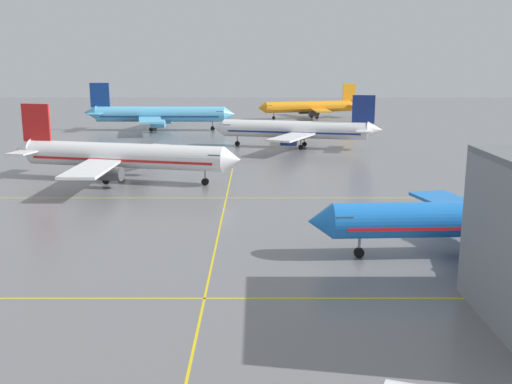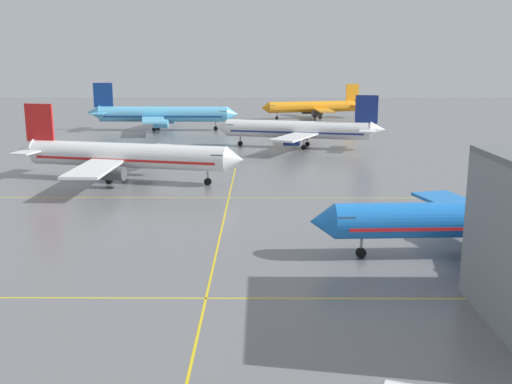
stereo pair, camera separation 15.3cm
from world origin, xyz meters
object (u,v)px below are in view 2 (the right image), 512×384
airliner_second_row (488,220)px  airliner_far_left_stand (299,130)px  airliner_third_row (124,156)px  airliner_distant_taxiway (314,107)px  airliner_far_right_stand (162,114)px

airliner_second_row → airliner_far_left_stand: (-13.48, 73.60, 0.33)m
airliner_second_row → airliner_far_left_stand: 74.82m
airliner_second_row → airliner_third_row: airliner_third_row is taller
airliner_second_row → airliner_distant_taxiway: airliner_distant_taxiway is taller
airliner_far_left_stand → airliner_distant_taxiway: 68.94m
airliner_second_row → airliner_far_right_stand: bearing=114.7°
airliner_far_left_stand → airliner_second_row: bearing=-79.6°
airliner_second_row → airliner_far_left_stand: bearing=100.4°
airliner_far_right_stand → airliner_distant_taxiway: (44.83, 35.10, -0.60)m
airliner_far_left_stand → airliner_distant_taxiway: airliner_far_left_stand is taller
airliner_second_row → airliner_distant_taxiway: size_ratio=0.98×
airliner_third_row → airliner_far_left_stand: airliner_third_row is taller
airliner_second_row → airliner_far_left_stand: airliner_far_left_stand is taller
airliner_third_row → airliner_far_right_stand: bearing=94.5°
airliner_far_left_stand → airliner_far_right_stand: bearing=136.9°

